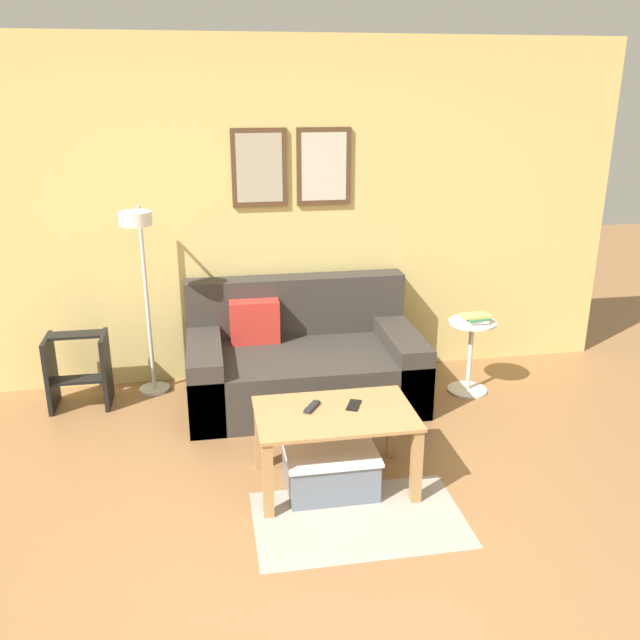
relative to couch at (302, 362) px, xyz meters
The scene contains 11 objects.
wall_back 1.15m from the couch, 114.87° to the left, with size 5.60×0.09×2.55m.
area_rug 1.58m from the couch, 87.29° to the right, with size 1.12×0.69×0.01m, color #A39989.
couch is the anchor object (origin of this frame).
coffee_table 1.20m from the couch, 89.47° to the right, with size 0.90×0.57×0.46m.
storage_bin 1.23m from the couch, 91.07° to the right, with size 0.52×0.46×0.25m.
floor_lamp 1.34m from the couch, behind, with size 0.23×0.52×1.42m.
side_table 1.26m from the couch, ahead, with size 0.35×0.35×0.56m.
book_stack 1.31m from the couch, ahead, with size 0.23×0.19×0.06m.
remote_control 1.15m from the couch, 95.56° to the right, with size 0.04×0.15×0.02m, color #232328.
cell_phone 1.16m from the couch, 83.37° to the right, with size 0.07×0.14×0.01m, color black.
step_stool 1.60m from the couch, behind, with size 0.41×0.32×0.53m.
Camera 1 is at (-0.43, -2.19, 2.20)m, focal length 38.00 mm.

